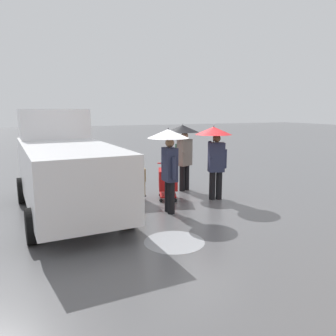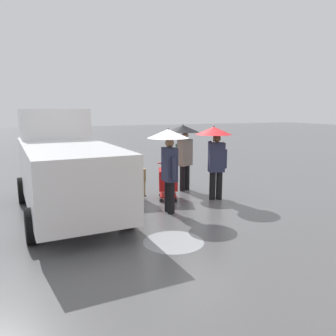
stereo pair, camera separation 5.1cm
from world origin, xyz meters
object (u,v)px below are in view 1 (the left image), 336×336
(hand_dolly_boxes, at_px, (136,181))
(pedestrian_white_side, at_px, (169,150))
(cargo_van_parked_right, at_px, (65,166))
(shopping_cart_vendor, at_px, (168,180))
(pedestrian_black_side, at_px, (183,142))
(pedestrian_pink_side, at_px, (215,145))

(hand_dolly_boxes, relative_size, pedestrian_white_side, 0.61)
(cargo_van_parked_right, bearing_deg, hand_dolly_boxes, -174.77)
(shopping_cart_vendor, distance_m, pedestrian_white_side, 1.59)
(pedestrian_black_side, bearing_deg, hand_dolly_boxes, 19.46)
(pedestrian_black_side, bearing_deg, shopping_cart_vendor, 41.61)
(pedestrian_white_side, bearing_deg, pedestrian_black_side, -124.99)
(cargo_van_parked_right, relative_size, hand_dolly_boxes, 4.13)
(shopping_cart_vendor, relative_size, pedestrian_black_side, 0.49)
(hand_dolly_boxes, relative_size, pedestrian_black_side, 0.61)
(pedestrian_pink_side, bearing_deg, hand_dolly_boxes, -17.50)
(hand_dolly_boxes, bearing_deg, pedestrian_pink_side, 162.50)
(cargo_van_parked_right, xyz_separation_m, pedestrian_white_side, (-2.38, 1.10, 0.41))
(cargo_van_parked_right, relative_size, pedestrian_pink_side, 2.53)
(pedestrian_white_side, bearing_deg, cargo_van_parked_right, -24.81)
(cargo_van_parked_right, relative_size, pedestrian_black_side, 2.53)
(pedestrian_pink_side, bearing_deg, pedestrian_white_side, 19.40)
(cargo_van_parked_right, distance_m, hand_dolly_boxes, 2.01)
(pedestrian_white_side, bearing_deg, hand_dolly_boxes, -69.76)
(shopping_cart_vendor, bearing_deg, hand_dolly_boxes, -8.29)
(hand_dolly_boxes, distance_m, pedestrian_black_side, 2.16)
(pedestrian_pink_side, xyz_separation_m, pedestrian_black_side, (0.35, -1.32, -0.01))
(pedestrian_black_side, bearing_deg, pedestrian_pink_side, 104.77)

